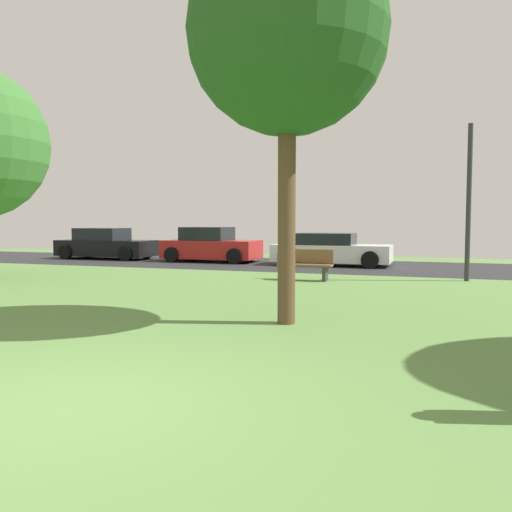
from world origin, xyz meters
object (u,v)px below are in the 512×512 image
parked_car_black (105,245)px  parked_car_white (330,250)px  street_lamp_post (469,203)px  birch_tree_lone (287,35)px  park_bench (306,264)px  parked_car_red (211,246)px

parked_car_black → parked_car_white: (10.43, -0.13, -0.05)m
parked_car_white → street_lamp_post: bearing=-39.4°
birch_tree_lone → parked_car_black: 17.30m
birch_tree_lone → parked_car_white: birch_tree_lone is taller
birch_tree_lone → park_bench: 7.83m
parked_car_red → birch_tree_lone: bearing=-60.4°
street_lamp_post → birch_tree_lone: bearing=-112.5°
parked_car_black → park_bench: (10.72, -5.36, -0.18)m
parked_car_red → park_bench: bearing=-44.8°
parked_car_black → street_lamp_post: size_ratio=1.00×
parked_car_black → parked_car_white: parked_car_black is taller
street_lamp_post → parked_car_white: bearing=140.6°
parked_car_red → parked_car_white: size_ratio=0.89×
birch_tree_lone → park_bench: bearing=101.0°
parked_car_white → street_lamp_post: size_ratio=1.00×
birch_tree_lone → parked_car_red: size_ratio=1.60×
parked_car_black → parked_car_red: (5.22, 0.10, 0.03)m
street_lamp_post → parked_car_red: bearing=157.4°
parked_car_red → parked_car_white: (5.21, -0.23, -0.08)m
birch_tree_lone → parked_car_red: birch_tree_lone is taller
birch_tree_lone → parked_car_black: (-11.98, 11.78, -4.13)m
parked_car_red → park_bench: (5.50, -5.46, -0.21)m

